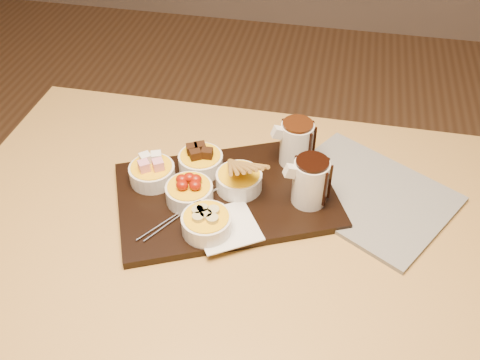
% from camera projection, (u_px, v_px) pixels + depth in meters
% --- Properties ---
extents(dining_table, '(1.20, 0.80, 0.75)m').
position_uv_depth(dining_table, '(230.00, 248.00, 1.19)').
color(dining_table, '#BA8D45').
rests_on(dining_table, ground).
extents(serving_board, '(0.54, 0.46, 0.02)m').
position_uv_depth(serving_board, '(226.00, 196.00, 1.16)').
color(serving_board, black).
rests_on(serving_board, dining_table).
extents(napkin, '(0.17, 0.17, 0.00)m').
position_uv_depth(napkin, '(227.00, 227.00, 1.07)').
color(napkin, white).
rests_on(napkin, serving_board).
extents(bowl_marshmallows, '(0.10, 0.10, 0.04)m').
position_uv_depth(bowl_marshmallows, '(152.00, 174.00, 1.17)').
color(bowl_marshmallows, silver).
rests_on(bowl_marshmallows, serving_board).
extents(bowl_cake, '(0.10, 0.10, 0.04)m').
position_uv_depth(bowl_cake, '(201.00, 162.00, 1.20)').
color(bowl_cake, silver).
rests_on(bowl_cake, serving_board).
extents(bowl_strawberries, '(0.10, 0.10, 0.04)m').
position_uv_depth(bowl_strawberries, '(189.00, 193.00, 1.12)').
color(bowl_strawberries, silver).
rests_on(bowl_strawberries, serving_board).
extents(bowl_biscotti, '(0.10, 0.10, 0.04)m').
position_uv_depth(bowl_biscotti, '(239.00, 181.00, 1.15)').
color(bowl_biscotti, silver).
rests_on(bowl_biscotti, serving_board).
extents(bowl_bananas, '(0.10, 0.10, 0.04)m').
position_uv_depth(bowl_bananas, '(207.00, 224.00, 1.05)').
color(bowl_bananas, silver).
rests_on(bowl_bananas, serving_board).
extents(pitcher_dark_chocolate, '(0.10, 0.10, 0.10)m').
position_uv_depth(pitcher_dark_chocolate, '(310.00, 182.00, 1.10)').
color(pitcher_dark_chocolate, silver).
rests_on(pitcher_dark_chocolate, serving_board).
extents(pitcher_milk_chocolate, '(0.10, 0.10, 0.10)m').
position_uv_depth(pitcher_milk_chocolate, '(296.00, 144.00, 1.20)').
color(pitcher_milk_chocolate, silver).
rests_on(pitcher_milk_chocolate, serving_board).
extents(fondue_skewers, '(0.23, 0.17, 0.01)m').
position_uv_depth(fondue_skewers, '(187.00, 207.00, 1.11)').
color(fondue_skewers, silver).
rests_on(fondue_skewers, serving_board).
extents(newspaper, '(0.44, 0.42, 0.01)m').
position_uv_depth(newspaper, '(365.00, 194.00, 1.17)').
color(newspaper, beige).
rests_on(newspaper, dining_table).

